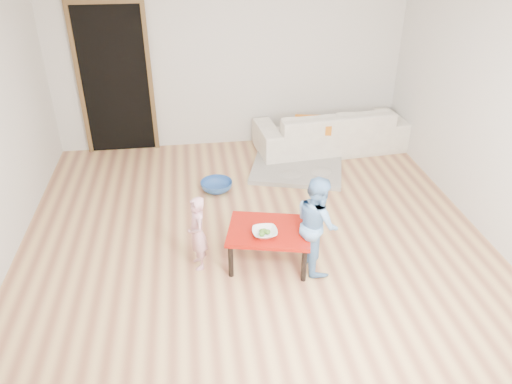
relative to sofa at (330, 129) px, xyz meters
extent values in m
cube|color=#9F6344|center=(-1.41, -2.05, -0.31)|extent=(5.00, 5.00, 0.01)
cube|color=silver|center=(-1.41, 0.45, 0.99)|extent=(5.00, 0.02, 2.60)
cube|color=silver|center=(1.09, -2.05, 0.99)|extent=(0.02, 5.00, 2.60)
imported|color=white|center=(0.00, 0.00, 0.00)|extent=(2.22, 1.04, 0.63)
cube|color=orange|center=(-0.32, -0.19, 0.16)|extent=(0.57, 0.53, 0.13)
imported|color=white|center=(-1.38, -2.66, 0.12)|extent=(0.24, 0.24, 0.06)
imported|color=#D05F77|center=(-2.02, -2.52, 0.08)|extent=(0.24, 0.31, 0.78)
imported|color=#5D9CD9|center=(-0.88, -2.67, 0.19)|extent=(0.45, 0.54, 1.00)
imported|color=#285399|center=(-1.74, -1.02, -0.25)|extent=(0.40, 0.40, 0.13)
camera|label=1|loc=(-2.01, -6.54, 2.83)|focal=35.00mm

